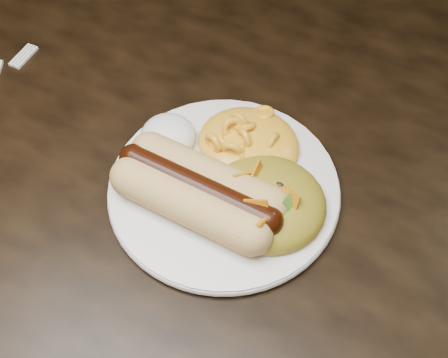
% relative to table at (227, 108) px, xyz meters
% --- Properties ---
extents(floor, '(4.00, 4.00, 0.00)m').
position_rel_table_xyz_m(floor, '(0.00, 0.00, -0.66)').
color(floor, '#4E2514').
rests_on(floor, ground).
extents(table, '(1.60, 0.90, 0.75)m').
position_rel_table_xyz_m(table, '(0.00, 0.00, 0.00)').
color(table, black).
rests_on(table, floor).
extents(plate, '(0.26, 0.26, 0.01)m').
position_rel_table_xyz_m(plate, '(0.08, -0.17, 0.10)').
color(plate, silver).
rests_on(plate, table).
extents(hotdog, '(0.13, 0.07, 0.04)m').
position_rel_table_xyz_m(hotdog, '(0.07, -0.19, 0.12)').
color(hotdog, '#D8B367').
rests_on(hotdog, plate).
extents(mac_and_cheese, '(0.11, 0.10, 0.04)m').
position_rel_table_xyz_m(mac_and_cheese, '(0.08, -0.12, 0.12)').
color(mac_and_cheese, '#F8A215').
rests_on(mac_and_cheese, plate).
extents(sour_cream, '(0.06, 0.06, 0.03)m').
position_rel_table_xyz_m(sour_cream, '(0.01, -0.15, 0.12)').
color(sour_cream, silver).
rests_on(sour_cream, plate).
extents(taco_salad, '(0.11, 0.10, 0.05)m').
position_rel_table_xyz_m(taco_salad, '(0.12, -0.17, 0.12)').
color(taco_salad, '#A45002').
rests_on(taco_salad, plate).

